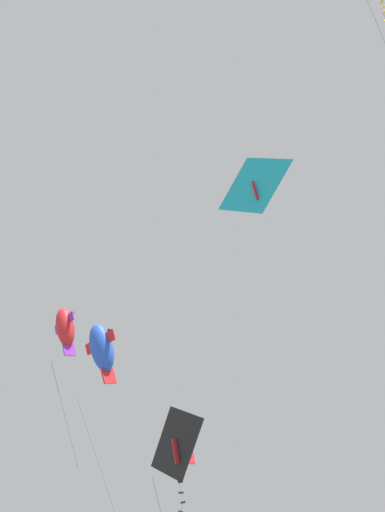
{
  "coord_description": "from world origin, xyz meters",
  "views": [
    {
      "loc": [
        -20.64,
        -6.01,
        0.5
      ],
      "look_at": [
        1.35,
        1.95,
        17.99
      ],
      "focal_mm": 58.53,
      "sensor_mm": 36.0,
      "label": 1
    }
  ],
  "objects_px": {
    "kite_delta_upper_right": "(256,186)",
    "kite_fish_near_right": "(102,348)",
    "kite_fish_far_centre": "(65,328)",
    "kite_delta_highest": "(178,445)"
  },
  "relations": [
    {
      "from": "kite_fish_near_right",
      "to": "kite_fish_far_centre",
      "type": "distance_m",
      "value": 3.81
    },
    {
      "from": "kite_delta_upper_right",
      "to": "kite_delta_highest",
      "type": "relative_size",
      "value": 0.4
    },
    {
      "from": "kite_fish_near_right",
      "to": "kite_delta_upper_right",
      "type": "bearing_deg",
      "value": 45.64
    },
    {
      "from": "kite_delta_upper_right",
      "to": "kite_fish_far_centre",
      "type": "bearing_deg",
      "value": -106.43
    },
    {
      "from": "kite_delta_upper_right",
      "to": "kite_fish_near_right",
      "type": "xyz_separation_m",
      "value": [
        -1.98,
        5.66,
        -7.83
      ]
    },
    {
      "from": "kite_fish_near_right",
      "to": "kite_fish_far_centre",
      "type": "bearing_deg",
      "value": -56.43
    },
    {
      "from": "kite_fish_near_right",
      "to": "kite_fish_far_centre",
      "type": "height_order",
      "value": "kite_fish_near_right"
    },
    {
      "from": "kite_delta_highest",
      "to": "kite_fish_near_right",
      "type": "distance_m",
      "value": 4.76
    },
    {
      "from": "kite_fish_far_centre",
      "to": "kite_delta_highest",
      "type": "bearing_deg",
      "value": 97.13
    },
    {
      "from": "kite_fish_far_centre",
      "to": "kite_delta_upper_right",
      "type": "bearing_deg",
      "value": 80.73
    }
  ]
}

